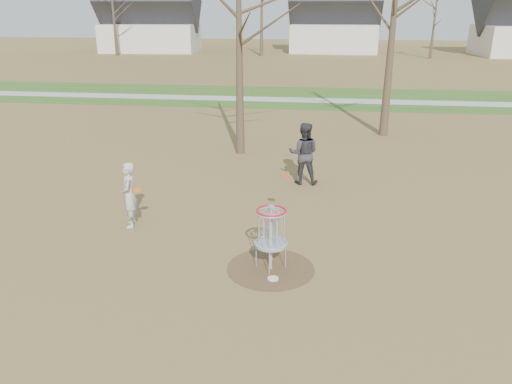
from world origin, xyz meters
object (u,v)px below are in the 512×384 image
player_standing (129,195)px  disc_grounded (273,279)px  player_throwing (304,153)px  disc_golf_basket (271,228)px

player_standing → disc_grounded: bearing=45.1°
player_throwing → disc_golf_basket: bearing=85.5°
disc_grounded → disc_golf_basket: 0.99m
player_standing → player_throwing: (4.02, 3.74, 0.13)m
player_standing → disc_grounded: 4.32m
player_throwing → disc_golf_basket: size_ratio=1.38×
player_throwing → disc_grounded: bearing=86.7°
player_standing → disc_golf_basket: 3.98m
disc_golf_basket → player_standing: bearing=154.7°
player_standing → disc_golf_basket: player_standing is taller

